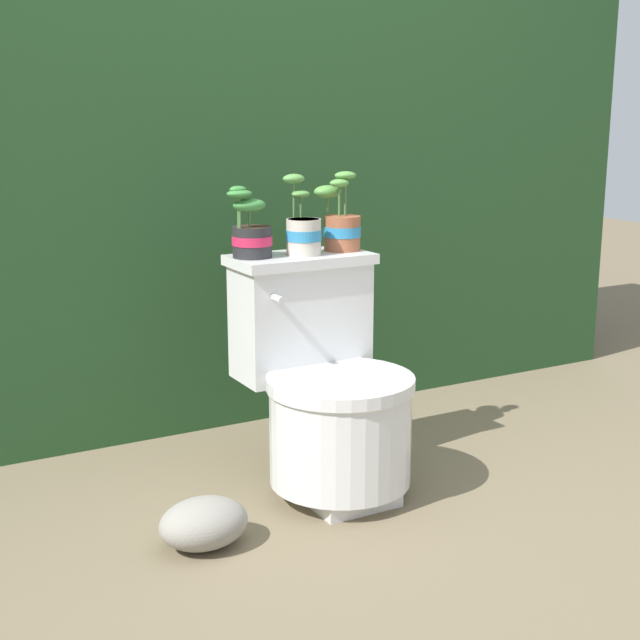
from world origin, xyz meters
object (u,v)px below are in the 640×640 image
object	(u,v)px
toilet	(326,391)
garden_stone	(204,523)
potted_plant_middle	(341,224)
potted_plant_left	(251,233)
potted_plant_midleft	(303,231)

from	to	relation	value
toilet	garden_stone	xyz separation A→B (m)	(-0.46, -0.18, -0.23)
potted_plant_middle	garden_stone	world-z (taller)	potted_plant_middle
potted_plant_left	potted_plant_middle	distance (m)	0.30
toilet	potted_plant_midleft	xyz separation A→B (m)	(0.00, 0.15, 0.45)
potted_plant_midleft	garden_stone	xyz separation A→B (m)	(-0.47, -0.33, -0.68)
potted_plant_midleft	garden_stone	bearing A→B (deg)	-144.82
potted_plant_left	potted_plant_midleft	bearing A→B (deg)	-9.71
potted_plant_midleft	potted_plant_left	bearing A→B (deg)	170.29
potted_plant_left	potted_plant_middle	xyz separation A→B (m)	(0.30, -0.00, 0.01)
potted_plant_left	garden_stone	bearing A→B (deg)	-131.10
potted_plant_midleft	garden_stone	distance (m)	0.89
toilet	garden_stone	bearing A→B (deg)	-158.62
toilet	potted_plant_left	size ratio (longest dim) A/B	3.23
potted_plant_midleft	potted_plant_middle	world-z (taller)	potted_plant_middle
toilet	potted_plant_midleft	world-z (taller)	potted_plant_midleft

